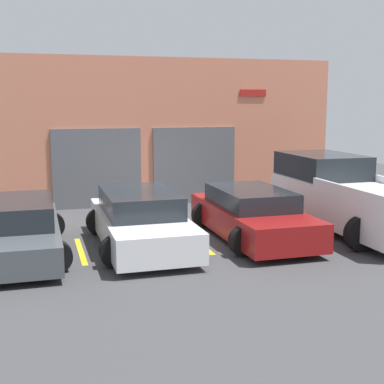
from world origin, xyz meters
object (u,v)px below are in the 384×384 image
(sedan_white, at_px, (141,221))
(pickup_truck, at_px, (345,196))
(van_right, at_px, (15,230))
(sedan_side, at_px, (252,215))

(sedan_white, bearing_deg, pickup_truck, 2.84)
(pickup_truck, relative_size, van_right, 1.25)
(pickup_truck, bearing_deg, sedan_white, -177.16)
(van_right, bearing_deg, sedan_white, -0.03)
(sedan_white, bearing_deg, van_right, 179.97)
(sedan_side, xyz_separation_m, van_right, (-5.35, 0.01, -0.01))
(sedan_white, height_order, van_right, sedan_white)
(sedan_side, bearing_deg, van_right, 179.94)
(pickup_truck, xyz_separation_m, sedan_side, (-2.68, -0.27, -0.28))
(pickup_truck, distance_m, van_right, 8.04)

